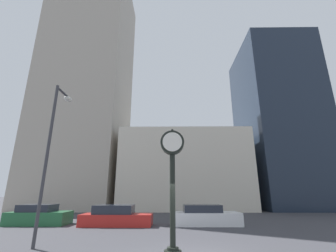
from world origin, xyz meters
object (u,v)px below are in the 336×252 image
street_clock (172,166)px  car_white (205,216)px  car_green (39,216)px  street_lamp_left (54,137)px  car_red (116,217)px

street_clock → car_white: (2.28, 7.44, -2.65)m
car_white → car_green: bearing=178.4°
car_white → street_lamp_left: size_ratio=0.65×
street_clock → street_lamp_left: (-5.60, 1.00, 1.48)m
street_clock → car_white: 8.22m
car_green → street_lamp_left: 8.60m
street_lamp_left → street_clock: bearing=-10.2°
car_green → street_lamp_left: street_lamp_left is taller
street_clock → car_green: street_clock is taller
car_red → street_lamp_left: (-1.79, -6.11, 4.14)m
street_clock → car_red: 8.50m
car_red → street_lamp_left: size_ratio=0.66×
car_green → car_red: size_ratio=0.85×
street_clock → car_green: 12.32m
car_red → street_clock: bearing=-61.5°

